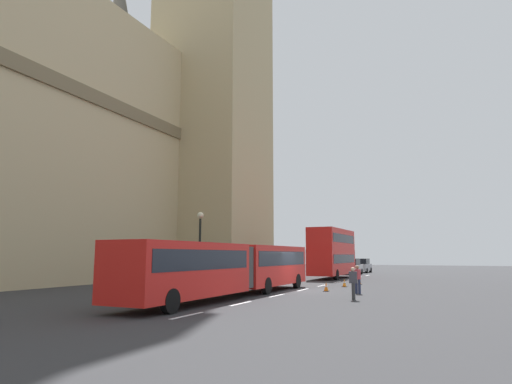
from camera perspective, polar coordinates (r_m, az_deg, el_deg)
The scene contains 12 objects.
ground_plane at distance 29.55m, azimuth 5.71°, elevation -12.67°, with size 160.00×160.00×0.00m, color #333335.
lane_centre_marking at distance 34.48m, azimuth 8.60°, elevation -11.97°, with size 39.00×0.16×0.01m.
articulated_bus at distance 25.04m, azimuth -3.05°, elevation -9.50°, with size 18.34×2.54×2.90m.
double_decker_bus at distance 45.37m, azimuth 9.93°, elevation -7.60°, with size 9.67×2.54×4.90m.
sedan_lead at distance 54.77m, azimuth 12.39°, elevation -9.50°, with size 4.40×1.86×1.85m.
sedan_trailing at distance 60.96m, azimuth 13.68°, elevation -9.31°, with size 4.40×1.86×1.85m.
traffic_cone_west at distance 29.13m, azimuth 9.13°, elevation -12.12°, with size 0.36×0.36×0.58m.
traffic_cone_middle at distance 33.43m, azimuth 11.45°, elevation -11.54°, with size 0.36×0.36×0.58m.
traffic_cone_east at distance 36.42m, azimuth 13.33°, elevation -11.20°, with size 0.36×0.36×0.58m.
street_lamp at distance 30.49m, azimuth -7.33°, elevation -6.76°, with size 0.44×0.44×5.27m.
pedestrian_near_cones at distance 23.77m, azimuth 12.55°, elevation -11.40°, with size 0.36×0.42×1.69m.
pedestrian_by_kerb at distance 27.63m, azimuth 13.11°, elevation -10.91°, with size 0.45×0.35×1.69m.
Camera 1 is at (-27.83, -9.65, 2.31)m, focal length 30.68 mm.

